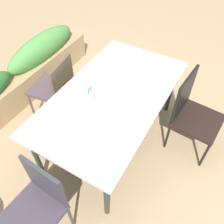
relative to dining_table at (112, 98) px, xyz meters
name	(u,v)px	position (x,y,z in m)	size (l,w,h in m)	color
ground_plane	(115,138)	(0.01, -0.04, -0.71)	(12.00, 12.00, 0.00)	#9E7F5B
dining_table	(112,98)	(0.00, 0.00, 0.00)	(1.86, 1.04, 0.77)	silver
chair_near_right	(192,112)	(0.43, -0.79, -0.19)	(0.53, 0.53, 0.97)	black
chair_far_side	(55,86)	(-0.01, 0.80, -0.17)	(0.51, 0.51, 0.91)	#47383C
chair_end_left	(38,204)	(-1.21, 0.00, -0.17)	(0.45, 0.45, 0.93)	#3B313D
flower_vase	(89,96)	(-0.22, 0.14, 0.15)	(0.08, 0.08, 0.27)	silver
planter_box	(14,82)	(-0.07, 1.52, -0.38)	(2.92, 0.36, 0.73)	#9E7F56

